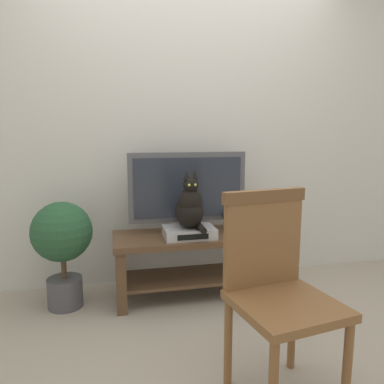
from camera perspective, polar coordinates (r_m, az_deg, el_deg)
name	(u,v)px	position (r m, az deg, el deg)	size (l,w,h in m)	color
ground_plane	(215,329)	(2.51, 3.53, -20.39)	(12.00, 12.00, 0.00)	gray
back_wall	(185,113)	(3.11, -1.12, 12.20)	(7.00, 0.12, 2.80)	beige
tv_stand	(191,253)	(2.82, -0.22, -9.38)	(1.15, 0.48, 0.48)	#513823
tv	(188,190)	(2.81, -0.67, 0.36)	(0.90, 0.20, 0.61)	#4C4C51
media_box	(189,232)	(2.69, -0.41, -6.27)	(0.37, 0.25, 0.08)	#ADADB2
cat	(190,207)	(2.63, -0.32, -2.36)	(0.20, 0.35, 0.42)	black
wooden_chair	(275,280)	(1.80, 12.80, -13.09)	(0.51, 0.51, 0.97)	brown
book_stack	(239,222)	(2.89, 7.30, -4.56)	(0.24, 0.18, 0.14)	olive
potted_plant	(62,241)	(2.75, -19.46, -7.23)	(0.42, 0.42, 0.76)	#47474C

